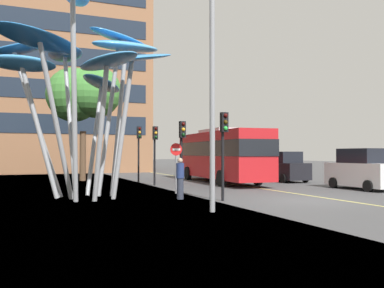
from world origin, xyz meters
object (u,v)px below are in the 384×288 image
(car_side_street, at_px, (241,165))
(no_entry_sign, at_px, (176,160))
(pedestrian, at_px, (180,178))
(traffic_light_island_mid, at_px, (155,143))
(car_far_side, at_px, (209,162))
(street_lamp, at_px, (223,58))
(red_bus, at_px, (221,153))
(traffic_light_kerb_far, at_px, (182,141))
(leaf_sculpture, at_px, (82,62))
(traffic_light_kerb_near, at_px, (224,137))
(car_parked_mid, at_px, (363,170))
(traffic_light_opposite, at_px, (139,142))
(car_parked_far, at_px, (284,168))

(car_side_street, distance_m, no_entry_sign, 16.14)
(pedestrian, bearing_deg, traffic_light_island_mid, 80.78)
(car_far_side, bearing_deg, street_lamp, -113.26)
(red_bus, distance_m, car_side_street, 7.91)
(traffic_light_kerb_far, bearing_deg, leaf_sculpture, -178.92)
(red_bus, bearing_deg, no_entry_sign, -130.90)
(traffic_light_kerb_near, distance_m, street_lamp, 4.00)
(red_bus, height_order, pedestrian, red_bus)
(traffic_light_kerb_near, bearing_deg, pedestrian, 137.07)
(red_bus, distance_m, traffic_light_kerb_near, 11.07)
(red_bus, height_order, no_entry_sign, red_bus)
(traffic_light_island_mid, relative_size, pedestrian, 2.04)
(car_parked_mid, distance_m, street_lamp, 12.63)
(car_far_side, height_order, street_lamp, street_lamp)
(car_far_side, bearing_deg, pedestrian, -117.09)
(traffic_light_opposite, height_order, car_side_street, traffic_light_opposite)
(leaf_sculpture, xyz_separation_m, no_entry_sign, (4.48, 0.12, -4.39))
(red_bus, distance_m, pedestrian, 10.68)
(traffic_light_kerb_near, height_order, traffic_light_opposite, traffic_light_opposite)
(traffic_light_island_mid, relative_size, no_entry_sign, 1.47)
(car_side_street, relative_size, car_far_side, 0.98)
(traffic_light_island_mid, height_order, car_parked_far, traffic_light_island_mid)
(leaf_sculpture, bearing_deg, traffic_light_kerb_near, -34.90)
(traffic_light_kerb_near, height_order, car_far_side, traffic_light_kerb_near)
(red_bus, distance_m, car_parked_far, 4.66)
(car_parked_far, distance_m, pedestrian, 13.19)
(car_parked_mid, bearing_deg, traffic_light_kerb_near, -166.83)
(traffic_light_kerb_far, bearing_deg, car_side_street, 51.03)
(car_parked_far, distance_m, car_side_street, 6.95)
(car_parked_far, xyz_separation_m, pedestrian, (-10.58, -7.88, -0.08))
(traffic_light_kerb_far, relative_size, pedestrian, 2.00)
(traffic_light_opposite, relative_size, car_far_side, 0.82)
(traffic_light_opposite, bearing_deg, car_parked_mid, -45.16)
(traffic_light_kerb_far, xyz_separation_m, traffic_light_island_mid, (0.28, 5.40, 0.05))
(traffic_light_kerb_far, distance_m, car_parked_mid, 10.12)
(street_lamp, bearing_deg, traffic_light_opposite, 86.12)
(car_far_side, bearing_deg, traffic_light_island_mid, -125.15)
(traffic_light_kerb_near, bearing_deg, no_entry_sign, 100.92)
(red_bus, xyz_separation_m, car_parked_mid, (4.78, -7.79, -0.92))
(red_bus, xyz_separation_m, traffic_light_kerb_near, (-4.70, -10.01, 0.67))
(car_parked_mid, bearing_deg, traffic_light_island_mid, 144.31)
(red_bus, relative_size, car_parked_far, 2.95)
(red_bus, xyz_separation_m, pedestrian, (-6.11, -8.69, -1.07))
(leaf_sculpture, height_order, pedestrian, leaf_sculpture)
(car_parked_far, xyz_separation_m, car_far_side, (0.65, 14.09, 0.11))
(car_side_street, relative_size, no_entry_sign, 1.84)
(traffic_light_island_mid, bearing_deg, car_parked_far, 0.41)
(leaf_sculpture, xyz_separation_m, street_lamp, (3.83, -6.39, -0.84))
(traffic_light_kerb_far, xyz_separation_m, car_side_street, (10.03, 12.40, -1.56))
(street_lamp, bearing_deg, traffic_light_island_mid, 84.11)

